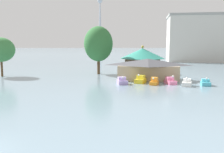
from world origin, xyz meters
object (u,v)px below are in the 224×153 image
at_px(boathouse, 148,69).
at_px(background_building_block, 213,38).
at_px(pedal_boat_yellow, 140,80).
at_px(shoreline_tree_mid, 98,44).
at_px(pedal_boat_white, 187,83).
at_px(shoreline_tree_tall_left, 1,50).
at_px(green_roof_pavilion, 142,59).
at_px(pedal_boat_cyan, 206,83).
at_px(pedal_boat_lavender, 122,81).
at_px(pedal_boat_pink, 170,81).
at_px(distant_broadcast_tower, 100,13).
at_px(pedal_boat_orange, 154,82).

relative_size(boathouse, background_building_block, 0.33).
distance_m(pedal_boat_yellow, shoreline_tree_mid, 18.73).
bearing_deg(pedal_boat_white, background_building_block, 175.55).
distance_m(shoreline_tree_tall_left, background_building_block, 89.76).
distance_m(pedal_boat_white, shoreline_tree_mid, 25.90).
bearing_deg(green_roof_pavilion, pedal_boat_cyan, -57.32).
distance_m(pedal_boat_cyan, boathouse, 12.12).
distance_m(pedal_boat_lavender, shoreline_tree_tall_left, 30.35).
bearing_deg(shoreline_tree_tall_left, pedal_boat_pink, -9.16).
xyz_separation_m(pedal_boat_white, green_roof_pavilion, (-8.16, 18.97, 3.11)).
bearing_deg(pedal_boat_lavender, pedal_boat_white, 69.16).
distance_m(boathouse, shoreline_tree_tall_left, 33.90).
xyz_separation_m(pedal_boat_cyan, shoreline_tree_mid, (-22.48, 15.04, 7.09)).
distance_m(pedal_boat_lavender, pedal_boat_yellow, 3.82).
bearing_deg(green_roof_pavilion, pedal_boat_yellow, -90.34).
bearing_deg(shoreline_tree_tall_left, green_roof_pavilion, 18.56).
bearing_deg(distant_broadcast_tower, pedal_boat_yellow, -77.77).
xyz_separation_m(pedal_boat_lavender, shoreline_tree_tall_left, (-28.85, 7.52, 5.67)).
height_order(pedal_boat_cyan, distant_broadcast_tower, distant_broadcast_tower).
bearing_deg(background_building_block, distant_broadcast_tower, 113.66).
xyz_separation_m(pedal_boat_lavender, shoreline_tree_mid, (-7.48, 15.41, 7.03)).
relative_size(green_roof_pavilion, distant_broadcast_tower, 0.09).
distance_m(shoreline_tree_mid, distant_broadcast_tower, 271.75).
xyz_separation_m(pedal_boat_lavender, green_roof_pavilion, (3.46, 18.37, 3.09)).
relative_size(pedal_boat_orange, green_roof_pavilion, 0.23).
height_order(shoreline_tree_tall_left, distant_broadcast_tower, distant_broadcast_tower).
relative_size(pedal_boat_cyan, green_roof_pavilion, 0.21).
bearing_deg(distant_broadcast_tower, pedal_boat_pink, -76.70).
bearing_deg(distant_broadcast_tower, shoreline_tree_mid, -79.41).
distance_m(pedal_boat_pink, pedal_boat_white, 3.41).
height_order(background_building_block, distant_broadcast_tower, distant_broadcast_tower).
bearing_deg(shoreline_tree_tall_left, boathouse, -1.47).
xyz_separation_m(boathouse, shoreline_tree_tall_left, (-33.66, 0.86, 3.89)).
relative_size(pedal_boat_yellow, shoreline_tree_tall_left, 0.33).
xyz_separation_m(pedal_boat_yellow, background_building_block, (30.98, 69.30, 9.95)).
bearing_deg(pedal_boat_lavender, distant_broadcast_tower, 173.65).
height_order(pedal_boat_lavender, green_roof_pavilion, green_roof_pavilion).
relative_size(shoreline_tree_tall_left, shoreline_tree_mid, 0.76).
xyz_separation_m(pedal_boat_orange, boathouse, (-1.11, 6.44, 1.79)).
xyz_separation_m(pedal_boat_white, shoreline_tree_mid, (-19.09, 16.02, 7.06)).
bearing_deg(pedal_boat_cyan, pedal_boat_yellow, -92.78).
relative_size(pedal_boat_lavender, pedal_boat_cyan, 1.13).
relative_size(pedal_boat_white, green_roof_pavilion, 0.25).
bearing_deg(background_building_block, pedal_boat_cyan, -105.29).
distance_m(pedal_boat_lavender, boathouse, 8.40).
height_order(pedal_boat_pink, background_building_block, background_building_block).
bearing_deg(pedal_boat_yellow, pedal_boat_pink, 103.61).
xyz_separation_m(boathouse, distant_broadcast_tower, (-61.55, 272.38, 49.03)).
bearing_deg(shoreline_tree_mid, pedal_boat_pink, -40.49).
relative_size(pedal_boat_yellow, pedal_boat_white, 1.04).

